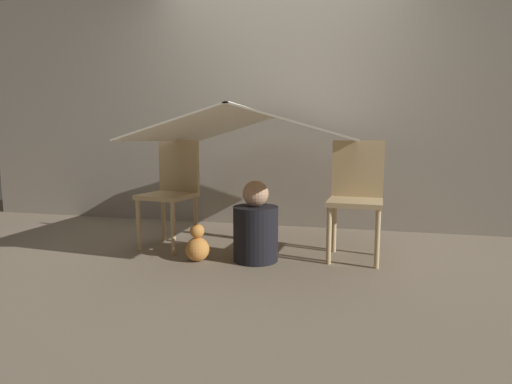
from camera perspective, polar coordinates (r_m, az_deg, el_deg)
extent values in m
plane|color=gray|center=(2.99, -1.11, -9.98)|extent=(8.80, 8.80, 0.00)
cube|color=gray|center=(4.16, 3.48, 12.33)|extent=(7.00, 0.05, 2.50)
cylinder|color=#D1B27F|center=(3.39, -16.43, -4.54)|extent=(0.04, 0.04, 0.42)
cylinder|color=#D1B27F|center=(3.19, -11.76, -5.13)|extent=(0.04, 0.04, 0.42)
cylinder|color=#D1B27F|center=(3.65, -13.10, -3.59)|extent=(0.04, 0.04, 0.42)
cylinder|color=#D1B27F|center=(3.46, -8.60, -4.06)|extent=(0.04, 0.04, 0.42)
cube|color=#D1B27F|center=(3.38, -12.58, -0.54)|extent=(0.45, 0.45, 0.04)
cube|color=#D1B27F|center=(3.50, -10.97, 3.68)|extent=(0.39, 0.10, 0.44)
cylinder|color=#D1B27F|center=(2.94, 10.37, -6.17)|extent=(0.04, 0.04, 0.42)
cylinder|color=#D1B27F|center=(2.92, 16.94, -6.47)|extent=(0.04, 0.04, 0.42)
cylinder|color=#D1B27F|center=(3.26, 11.10, -4.82)|extent=(0.04, 0.04, 0.42)
cylinder|color=#D1B27F|center=(3.25, 17.01, -5.08)|extent=(0.04, 0.04, 0.42)
cube|color=#D1B27F|center=(3.05, 13.99, -1.45)|extent=(0.42, 0.42, 0.04)
cube|color=#D1B27F|center=(3.20, 14.32, 3.24)|extent=(0.39, 0.06, 0.44)
cube|color=silver|center=(3.20, -6.69, 9.30)|extent=(0.76, 1.55, 0.23)
cube|color=silver|center=(3.03, 7.07, 9.40)|extent=(0.76, 1.55, 0.23)
cube|color=silver|center=(3.10, 0.00, 11.44)|extent=(0.04, 1.55, 0.01)
cylinder|color=black|center=(2.98, -0.06, -5.96)|extent=(0.33, 0.33, 0.41)
sphere|color=tan|center=(2.92, -0.06, -0.23)|extent=(0.19, 0.19, 0.19)
sphere|color=#D88C3F|center=(3.02, -8.37, -8.09)|extent=(0.18, 0.18, 0.18)
sphere|color=#D88C3F|center=(2.99, -8.42, -5.53)|extent=(0.11, 0.11, 0.11)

